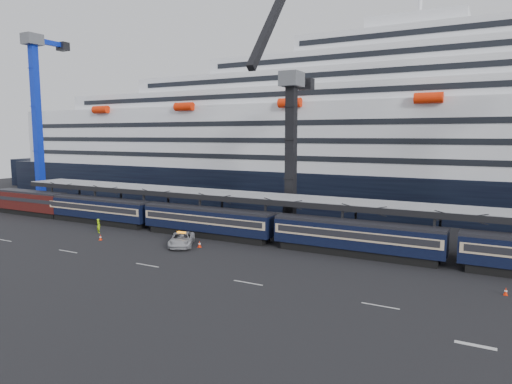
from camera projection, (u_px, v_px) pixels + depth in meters
ground at (415, 295)px, 38.66m from camera, size 260.00×260.00×0.00m
train at (386, 240)px, 49.31m from camera, size 133.05×3.00×4.05m
canopy at (438, 210)px, 50.25m from camera, size 130.00×6.25×5.53m
cruise_ship at (456, 141)px, 77.84m from camera, size 214.09×28.84×34.00m
crane_blue at (34, 109)px, 85.49m from camera, size 4.50×19.91×52.01m
crane_dark_near at (290, 146)px, 62.81m from camera, size 4.50×17.75×35.08m
pickup_truck at (182, 239)px, 55.46m from camera, size 5.23×6.41×1.62m
worker at (99, 226)px, 63.02m from camera, size 0.84×0.71×1.95m
traffic_cone_a at (100, 237)px, 58.62m from camera, size 0.37×0.37×0.75m
traffic_cone_b at (181, 246)px, 53.77m from camera, size 0.42×0.42×0.84m
traffic_cone_c at (199, 244)px, 54.84m from camera, size 0.42×0.42×0.83m
traffic_cone_d at (506, 291)px, 38.51m from camera, size 0.34×0.34×0.68m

